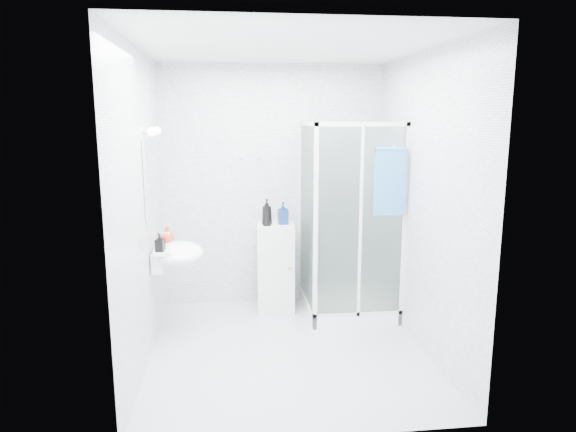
{
  "coord_description": "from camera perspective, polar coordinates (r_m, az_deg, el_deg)",
  "views": [
    {
      "loc": [
        -0.49,
        -4.24,
        2.04
      ],
      "look_at": [
        0.05,
        0.35,
        1.15
      ],
      "focal_mm": 32.0,
      "sensor_mm": 36.0,
      "label": 1
    }
  ],
  "objects": [
    {
      "name": "hand_towel",
      "position": [
        4.88,
        11.27,
        3.97
      ],
      "size": [
        0.3,
        0.04,
        0.64
      ],
      "color": "teal",
      "rests_on": "shower_enclosure"
    },
    {
      "name": "shower_enclosure",
      "position": [
        5.38,
        6.07,
        -6.38
      ],
      "size": [
        0.9,
        0.95,
        2.0
      ],
      "color": "white",
      "rests_on": "ground"
    },
    {
      "name": "mirror",
      "position": [
        4.78,
        -15.06,
        4.02
      ],
      "size": [
        0.02,
        0.6,
        0.7
      ],
      "primitive_type": "cube",
      "color": "white",
      "rests_on": "room"
    },
    {
      "name": "storage_cabinet",
      "position": [
        5.5,
        -1.36,
        -5.71
      ],
      "size": [
        0.41,
        0.43,
        0.94
      ],
      "rotation": [
        0.0,
        0.0,
        -0.07
      ],
      "color": "silver",
      "rests_on": "ground"
    },
    {
      "name": "shampoo_bottle_a",
      "position": [
        5.3,
        -2.36,
        0.43
      ],
      "size": [
        0.14,
        0.14,
        0.28
      ],
      "primitive_type": "imported",
      "rotation": [
        0.0,
        0.0,
        0.37
      ],
      "color": "black",
      "rests_on": "storage_cabinet"
    },
    {
      "name": "wall_hooks",
      "position": [
        5.52,
        -4.23,
        6.49
      ],
      "size": [
        0.23,
        0.06,
        0.03
      ],
      "color": "silver",
      "rests_on": "room"
    },
    {
      "name": "room",
      "position": [
        4.34,
        -0.11,
        1.07
      ],
      "size": [
        2.4,
        2.6,
        2.6
      ],
      "color": "silver",
      "rests_on": "ground"
    },
    {
      "name": "shampoo_bottle_b",
      "position": [
        5.37,
        -0.56,
        0.33
      ],
      "size": [
        0.11,
        0.11,
        0.23
      ],
      "primitive_type": "imported",
      "rotation": [
        0.0,
        0.0,
        0.02
      ],
      "color": "navy",
      "rests_on": "storage_cabinet"
    },
    {
      "name": "vanity_lights",
      "position": [
        4.74,
        -14.72,
        9.09
      ],
      "size": [
        0.1,
        0.4,
        0.08
      ],
      "color": "silver",
      "rests_on": "room"
    },
    {
      "name": "soap_dispenser_orange",
      "position": [
        5.03,
        -13.26,
        -1.99
      ],
      "size": [
        0.13,
        0.13,
        0.16
      ],
      "primitive_type": "imported",
      "rotation": [
        0.0,
        0.0,
        -0.05
      ],
      "color": "red",
      "rests_on": "wall_basin"
    },
    {
      "name": "wall_basin",
      "position": [
        4.88,
        -12.34,
        -4.13
      ],
      "size": [
        0.46,
        0.56,
        0.35
      ],
      "color": "white",
      "rests_on": "ground"
    },
    {
      "name": "soap_dispenser_black",
      "position": [
        4.72,
        -14.03,
        -2.87
      ],
      "size": [
        0.09,
        0.09,
        0.16
      ],
      "primitive_type": "imported",
      "rotation": [
        0.0,
        0.0,
        -0.26
      ],
      "color": "black",
      "rests_on": "wall_basin"
    }
  ]
}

